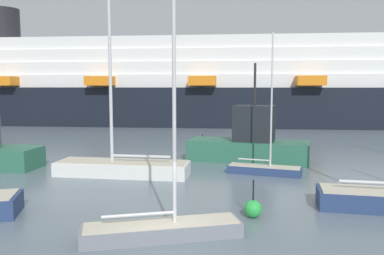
{
  "coord_description": "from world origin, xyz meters",
  "views": [
    {
      "loc": [
        1.37,
        -11.96,
        4.91
      ],
      "look_at": [
        0.0,
        14.64,
        2.11
      ],
      "focal_mm": 37.15,
      "sensor_mm": 36.0,
      "label": 1
    }
  ],
  "objects_px": {
    "channel_buoy_2": "(253,209)",
    "cruise_ship": "(115,86)",
    "sailboat_0": "(264,168)",
    "sailboat_2": "(122,165)",
    "sailboat_1": "(163,223)",
    "channel_buoy_0": "(203,149)",
    "fishing_boat_0": "(250,143)"
  },
  "relations": [
    {
      "from": "channel_buoy_2",
      "to": "cruise_ship",
      "type": "height_order",
      "value": "cruise_ship"
    },
    {
      "from": "sailboat_0",
      "to": "sailboat_2",
      "type": "relative_size",
      "value": 0.65
    },
    {
      "from": "sailboat_1",
      "to": "channel_buoy_0",
      "type": "relative_size",
      "value": 7.4
    },
    {
      "from": "sailboat_0",
      "to": "channel_buoy_2",
      "type": "height_order",
      "value": "sailboat_0"
    },
    {
      "from": "channel_buoy_2",
      "to": "cruise_ship",
      "type": "relative_size",
      "value": 0.02
    },
    {
      "from": "cruise_ship",
      "to": "channel_buoy_0",
      "type": "bearing_deg",
      "value": -59.46
    },
    {
      "from": "sailboat_1",
      "to": "fishing_boat_0",
      "type": "height_order",
      "value": "sailboat_1"
    },
    {
      "from": "fishing_boat_0",
      "to": "cruise_ship",
      "type": "height_order",
      "value": "cruise_ship"
    },
    {
      "from": "sailboat_0",
      "to": "sailboat_2",
      "type": "xyz_separation_m",
      "value": [
        -7.87,
        -0.7,
        0.2
      ]
    },
    {
      "from": "cruise_ship",
      "to": "channel_buoy_2",
      "type": "bearing_deg",
      "value": -66.06
    },
    {
      "from": "cruise_ship",
      "to": "sailboat_0",
      "type": "bearing_deg",
      "value": -59.44
    },
    {
      "from": "sailboat_1",
      "to": "channel_buoy_2",
      "type": "height_order",
      "value": "sailboat_1"
    },
    {
      "from": "fishing_boat_0",
      "to": "channel_buoy_0",
      "type": "bearing_deg",
      "value": 150.36
    },
    {
      "from": "channel_buoy_2",
      "to": "channel_buoy_0",
      "type": "bearing_deg",
      "value": 98.88
    },
    {
      "from": "sailboat_2",
      "to": "channel_buoy_2",
      "type": "distance_m",
      "value": 9.34
    },
    {
      "from": "sailboat_2",
      "to": "cruise_ship",
      "type": "distance_m",
      "value": 32.38
    },
    {
      "from": "sailboat_0",
      "to": "channel_buoy_2",
      "type": "distance_m",
      "value": 7.56
    },
    {
      "from": "sailboat_0",
      "to": "channel_buoy_2",
      "type": "relative_size",
      "value": 5.41
    },
    {
      "from": "sailboat_2",
      "to": "channel_buoy_0",
      "type": "bearing_deg",
      "value": -113.55
    },
    {
      "from": "fishing_boat_0",
      "to": "channel_buoy_0",
      "type": "xyz_separation_m",
      "value": [
        -3.16,
        3.04,
        -0.92
      ]
    },
    {
      "from": "sailboat_0",
      "to": "cruise_ship",
      "type": "distance_m",
      "value": 34.57
    },
    {
      "from": "sailboat_2",
      "to": "cruise_ship",
      "type": "relative_size",
      "value": 0.14
    },
    {
      "from": "fishing_boat_0",
      "to": "channel_buoy_0",
      "type": "relative_size",
      "value": 5.99
    },
    {
      "from": "sailboat_0",
      "to": "fishing_boat_0",
      "type": "xyz_separation_m",
      "value": [
        -0.47,
        3.88,
        0.86
      ]
    },
    {
      "from": "sailboat_1",
      "to": "sailboat_2",
      "type": "distance_m",
      "value": 9.54
    },
    {
      "from": "fishing_boat_0",
      "to": "channel_buoy_2",
      "type": "height_order",
      "value": "fishing_boat_0"
    },
    {
      "from": "channel_buoy_2",
      "to": "cruise_ship",
      "type": "bearing_deg",
      "value": 110.98
    },
    {
      "from": "sailboat_2",
      "to": "cruise_ship",
      "type": "xyz_separation_m",
      "value": [
        -8.01,
        31.08,
        4.3
      ]
    },
    {
      "from": "sailboat_1",
      "to": "cruise_ship",
      "type": "relative_size",
      "value": 0.12
    },
    {
      "from": "sailboat_0",
      "to": "cruise_ship",
      "type": "height_order",
      "value": "cruise_ship"
    },
    {
      "from": "channel_buoy_0",
      "to": "sailboat_1",
      "type": "bearing_deg",
      "value": -93.06
    },
    {
      "from": "sailboat_2",
      "to": "channel_buoy_0",
      "type": "relative_size",
      "value": 8.83
    }
  ]
}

